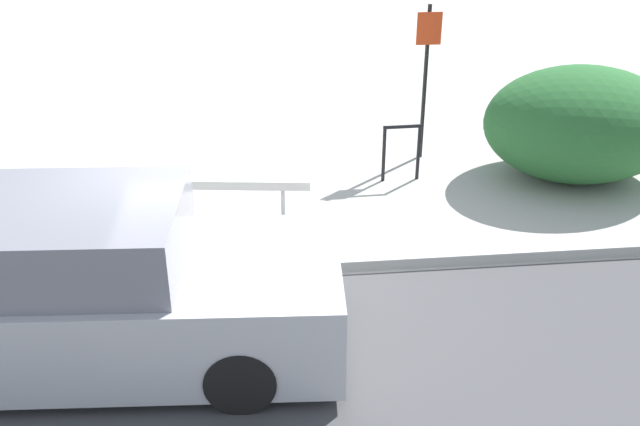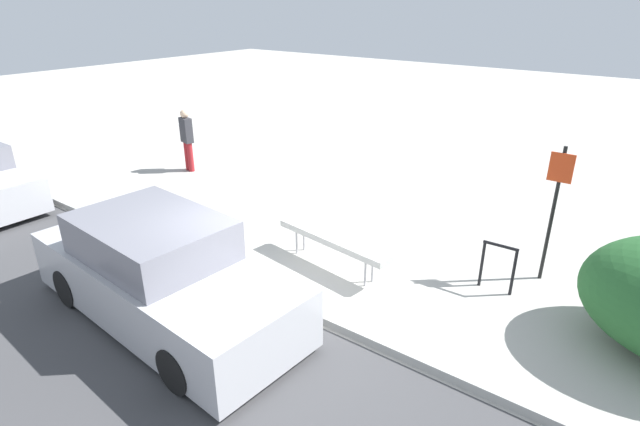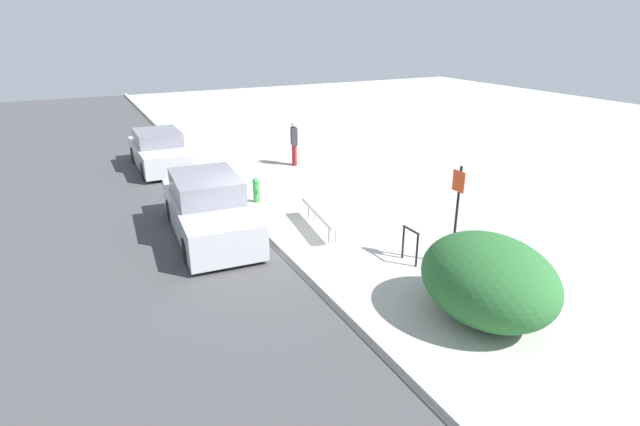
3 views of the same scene
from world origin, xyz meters
name	(u,v)px [view 2 (image 2 of 3)]	position (x,y,z in m)	size (l,w,h in m)	color
ground_plane	(290,306)	(0.00, 0.00, 0.00)	(60.00, 60.00, 0.00)	#ADAAA3
curb	(290,302)	(0.00, 0.00, 0.07)	(60.00, 0.20, 0.13)	#A8A8A3
bench	(333,240)	(-0.19, 1.39, 0.52)	(2.36, 0.64, 0.59)	#99999E
bike_rack	(498,263)	(2.36, 2.36, 0.50)	(0.55, 0.07, 0.83)	black
sign_post	(555,203)	(2.85, 3.18, 1.38)	(0.36, 0.08, 2.30)	black
fire_hydrant	(189,219)	(-3.11, 0.65, 0.41)	(0.36, 0.22, 0.77)	#338C3F
pedestrian	(187,138)	(-6.43, 3.40, 0.90)	(0.42, 0.29, 1.68)	maroon
parked_car_near	(162,275)	(-1.32, -1.27, 0.69)	(4.65, 2.04, 1.54)	black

